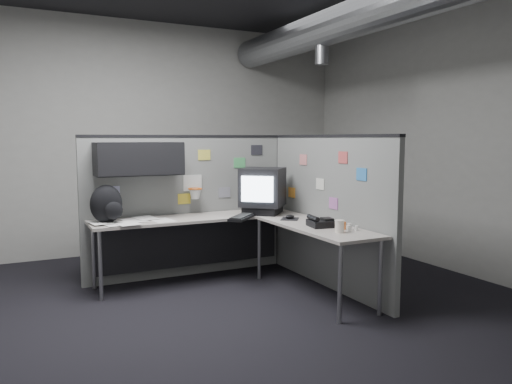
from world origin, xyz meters
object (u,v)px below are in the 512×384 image
desk (227,229)px  monitor (263,190)px  phone (320,222)px  backpack (107,205)px  keyboard (242,217)px

desk → monitor: (0.51, 0.17, 0.39)m
monitor → phone: monitor is taller
phone → backpack: (-1.83, 1.12, 0.15)m
keyboard → backpack: 1.40m
phone → desk: bearing=145.3°
desk → phone: 1.07m
keyboard → backpack: backpack is taller
monitor → phone: bearing=-87.5°
desk → phone: (0.62, -0.86, 0.16)m
monitor → keyboard: 0.52m
desk → phone: size_ratio=8.58×
keyboard → phone: size_ratio=1.58×
monitor → backpack: 1.73m
desk → keyboard: (0.13, -0.08, 0.14)m
backpack → phone: bearing=-34.4°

